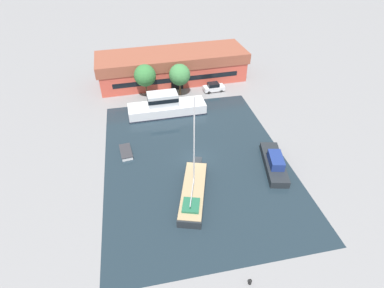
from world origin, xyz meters
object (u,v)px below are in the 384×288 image
(quay_tree_by_water, at_px, (145,76))
(parked_car, at_px, (214,87))
(quay_tree_near_building, at_px, (180,75))
(motor_cruiser, at_px, (166,106))
(sailboat_moored, at_px, (193,191))
(small_dinghy, at_px, (126,152))
(warehouse_building, at_px, (172,66))
(cabin_boat, at_px, (274,163))

(quay_tree_by_water, height_order, parked_car, quay_tree_by_water)
(quay_tree_near_building, distance_m, motor_cruiser, 7.72)
(parked_car, bearing_deg, sailboat_moored, -23.79)
(small_dinghy, bearing_deg, quay_tree_near_building, 49.65)
(quay_tree_by_water, height_order, motor_cruiser, quay_tree_by_water)
(warehouse_building, height_order, cabin_boat, warehouse_building)
(cabin_boat, bearing_deg, small_dinghy, 173.09)
(warehouse_building, height_order, quay_tree_near_building, quay_tree_near_building)
(warehouse_building, relative_size, quay_tree_by_water, 4.88)
(warehouse_building, distance_m, small_dinghy, 25.87)
(parked_car, height_order, cabin_boat, cabin_boat)
(warehouse_building, distance_m, cabin_boat, 32.14)
(warehouse_building, xyz_separation_m, small_dinghy, (-10.56, -23.47, -2.68))
(quay_tree_by_water, bearing_deg, small_dinghy, -104.64)
(parked_car, relative_size, small_dinghy, 1.16)
(parked_car, distance_m, motor_cruiser, 12.30)
(cabin_boat, bearing_deg, sailboat_moored, -154.42)
(parked_car, bearing_deg, cabin_boat, 2.15)
(warehouse_building, distance_m, sailboat_moored, 33.57)
(parked_car, bearing_deg, warehouse_building, -137.62)
(quay_tree_near_building, height_order, motor_cruiser, quay_tree_near_building)
(motor_cruiser, height_order, small_dinghy, motor_cruiser)
(warehouse_building, relative_size, small_dinghy, 8.47)
(sailboat_moored, xyz_separation_m, motor_cruiser, (-0.82, 20.02, 0.77))
(quay_tree_by_water, xyz_separation_m, cabin_boat, (15.74, -24.32, -3.50))
(quay_tree_by_water, xyz_separation_m, sailboat_moored, (3.64, -27.15, -3.61))
(quay_tree_by_water, height_order, sailboat_moored, sailboat_moored)
(sailboat_moored, bearing_deg, small_dinghy, 146.56)
(quay_tree_near_building, bearing_deg, parked_car, 2.10)
(quay_tree_by_water, distance_m, sailboat_moored, 27.63)
(parked_car, height_order, motor_cruiser, motor_cruiser)
(quay_tree_near_building, bearing_deg, sailboat_moored, -96.04)
(parked_car, xyz_separation_m, small_dinghy, (-17.76, -16.57, -0.55))
(quay_tree_near_building, bearing_deg, small_dinghy, -123.79)
(motor_cruiser, relative_size, cabin_boat, 1.54)
(quay_tree_near_building, distance_m, quay_tree_by_water, 6.48)
(warehouse_building, xyz_separation_m, parked_car, (7.20, -6.90, -2.13))
(motor_cruiser, bearing_deg, warehouse_building, -14.96)
(cabin_boat, bearing_deg, quay_tree_near_building, 124.14)
(quay_tree_near_building, xyz_separation_m, quay_tree_by_water, (-6.42, 0.90, 0.03))
(quay_tree_near_building, height_order, sailboat_moored, sailboat_moored)
(quay_tree_near_building, distance_m, cabin_boat, 25.45)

